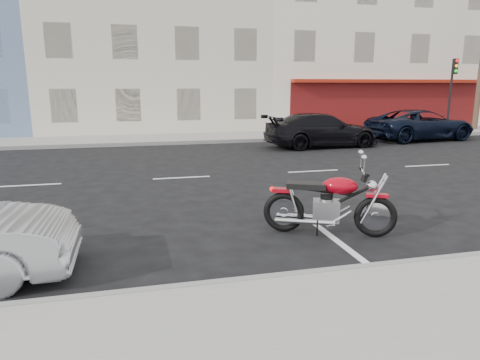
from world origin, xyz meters
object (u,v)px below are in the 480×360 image
at_px(suv_far, 420,125).
at_px(car_far, 321,130).
at_px(traffic_light, 452,85).
at_px(fire_hydrant, 422,123).
at_px(motorcycle, 378,208).

distance_m(suv_far, car_far, 5.71).
xyz_separation_m(traffic_light, suv_far, (-3.48, -2.37, -1.84)).
bearing_deg(fire_hydrant, car_far, -154.37).
relative_size(motorcycle, suv_far, 0.41).
bearing_deg(fire_hydrant, traffic_light, -6.36).
xyz_separation_m(traffic_light, car_far, (-9.08, -3.47, -1.85)).
bearing_deg(motorcycle, traffic_light, 71.58).
bearing_deg(suv_far, car_far, 95.05).
relative_size(fire_hydrant, car_far, 0.15).
bearing_deg(car_far, suv_far, -82.64).
bearing_deg(car_far, motorcycle, 156.94).
bearing_deg(suv_far, motorcycle, 135.30).
height_order(motorcycle, suv_far, suv_far).
height_order(fire_hydrant, motorcycle, motorcycle).
relative_size(motorcycle, car_far, 0.44).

